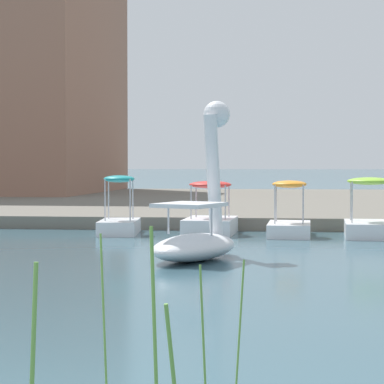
# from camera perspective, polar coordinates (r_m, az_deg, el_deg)

# --- Properties ---
(shore_bank_far) EXTENTS (135.20, 26.47, 0.38)m
(shore_bank_far) POSITION_cam_1_polar(r_m,az_deg,el_deg) (35.44, 2.03, -0.76)
(shore_bank_far) COLOR #6B665B
(shore_bank_far) RESTS_ON ground_plane
(swan_boat) EXTENTS (2.16, 2.91, 3.28)m
(swan_boat) POSITION_cam_1_polar(r_m,az_deg,el_deg) (15.45, 0.47, -2.54)
(swan_boat) COLOR white
(swan_boat) RESTS_ON ground_plane
(pedal_boat_lime) EXTENTS (1.40, 2.22, 1.59)m
(pedal_boat_lime) POSITION_cam_1_polar(r_m,az_deg,el_deg) (20.80, 13.15, -1.97)
(pedal_boat_lime) COLOR white
(pedal_boat_lime) RESTS_ON ground_plane
(pedal_boat_orange) EXTENTS (1.21, 2.14, 1.50)m
(pedal_boat_orange) POSITION_cam_1_polar(r_m,az_deg,el_deg) (20.70, 7.31, -2.13)
(pedal_boat_orange) COLOR white
(pedal_boat_orange) RESTS_ON ground_plane
(pedal_boat_red) EXTENTS (1.43, 2.25, 1.48)m
(pedal_boat_red) POSITION_cam_1_polar(r_m,az_deg,el_deg) (21.13, 1.38, -2.04)
(pedal_boat_red) COLOR white
(pedal_boat_red) RESTS_ON ground_plane
(pedal_boat_teal) EXTENTS (1.21, 2.08, 1.63)m
(pedal_boat_teal) POSITION_cam_1_polar(r_m,az_deg,el_deg) (21.26, -5.48, -2.00)
(pedal_boat_teal) COLOR white
(pedal_boat_teal) RESTS_ON ground_plane
(reed_clump_foreground) EXTENTS (2.21, 1.17, 1.41)m
(reed_clump_foreground) POSITION_cam_1_polar(r_m,az_deg,el_deg) (5.98, -5.83, -10.71)
(reed_clump_foreground) COLOR #669942
(reed_clump_foreground) RESTS_ON ground_plane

